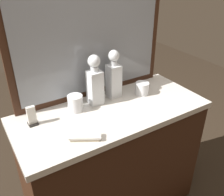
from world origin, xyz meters
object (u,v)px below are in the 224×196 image
object	(u,v)px
napkin_holder	(32,117)
silver_brush_front	(85,137)
crystal_tumbler_left	(75,104)
crystal_decanter_front	(95,85)
crystal_tumbler_right	(142,89)
crystal_decanter_rear	(114,78)

from	to	relation	value
napkin_holder	silver_brush_front	bearing A→B (deg)	-54.75
crystal_tumbler_left	silver_brush_front	xyz separation A→B (m)	(-0.07, -0.27, -0.03)
silver_brush_front	napkin_holder	distance (m)	0.32
crystal_decanter_front	crystal_tumbler_right	bearing A→B (deg)	-10.56
crystal_decanter_front	napkin_holder	distance (m)	0.40
crystal_decanter_front	napkin_holder	xyz separation A→B (m)	(-0.40, -0.02, -0.08)
crystal_tumbler_right	silver_brush_front	distance (m)	0.57
napkin_holder	crystal_tumbler_left	bearing A→B (deg)	2.03
crystal_decanter_front	crystal_tumbler_left	xyz separation A→B (m)	(-0.14, -0.01, -0.08)
crystal_decanter_front	crystal_decanter_rear	bearing A→B (deg)	7.39
crystal_decanter_front	silver_brush_front	xyz separation A→B (m)	(-0.21, -0.28, -0.11)
crystal_decanter_rear	napkin_holder	distance (m)	0.55
napkin_holder	crystal_decanter_rear	bearing A→B (deg)	4.21
crystal_decanter_front	crystal_tumbler_left	bearing A→B (deg)	-175.06
crystal_tumbler_right	napkin_holder	world-z (taller)	napkin_holder
crystal_decanter_rear	crystal_tumbler_left	world-z (taller)	crystal_decanter_rear
crystal_decanter_front	crystal_decanter_rear	distance (m)	0.14
silver_brush_front	crystal_tumbler_left	bearing A→B (deg)	74.91
crystal_decanter_front	silver_brush_front	size ratio (longest dim) A/B	1.87
crystal_tumbler_right	crystal_tumbler_left	size ratio (longest dim) A/B	0.92
crystal_tumbler_right	crystal_tumbler_left	bearing A→B (deg)	174.13
silver_brush_front	napkin_holder	world-z (taller)	napkin_holder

